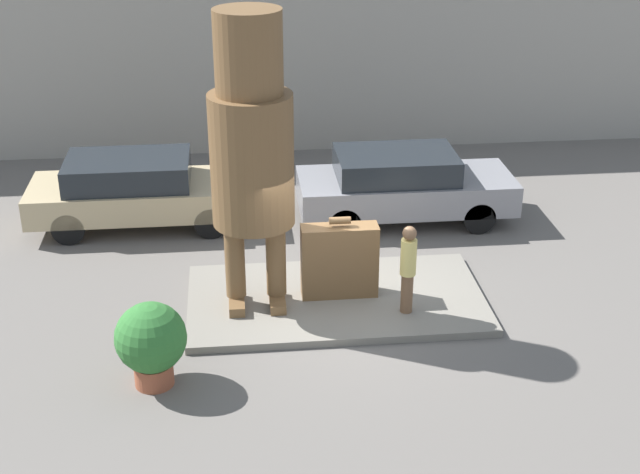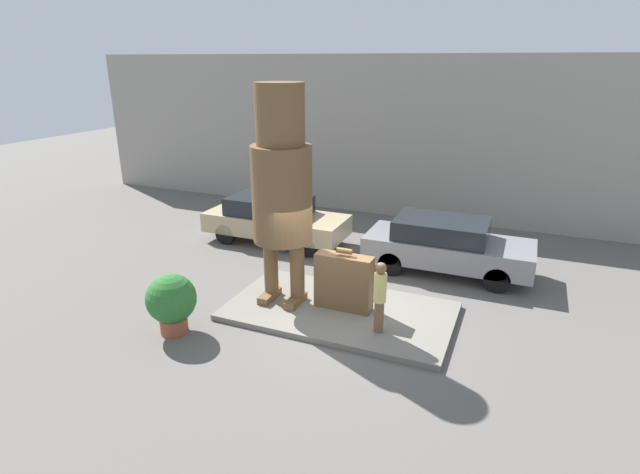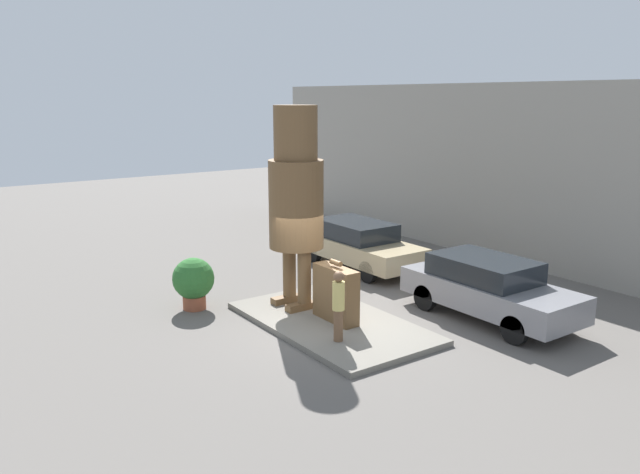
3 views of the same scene
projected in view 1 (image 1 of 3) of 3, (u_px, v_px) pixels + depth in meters
The scene contains 9 objects.
ground_plane at pixel (336, 303), 15.54m from camera, with size 60.00×60.00×0.00m, color #605B56.
pedestal at pixel (336, 300), 15.51m from camera, with size 5.13×2.85×0.13m.
building_backdrop at pixel (296, 35), 21.78m from camera, with size 28.00×0.60×5.75m.
statue_figure at pixel (251, 141), 14.05m from camera, with size 1.35×1.35×4.98m.
giant_suitcase at pixel (339, 261), 15.28m from camera, with size 1.32×0.41×1.47m.
tourist at pixel (408, 266), 14.65m from camera, with size 0.27×0.27×1.57m.
parked_car_tan at pixel (138, 189), 18.23m from camera, with size 4.52×1.79×1.47m.
parked_car_grey at pixel (403, 185), 18.44m from camera, with size 4.44×1.79×1.50m.
planter_pot at pixel (151, 341), 13.00m from camera, with size 1.06×1.06×1.33m.
Camera 1 is at (-1.68, -13.48, 7.65)m, focal length 50.00 mm.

